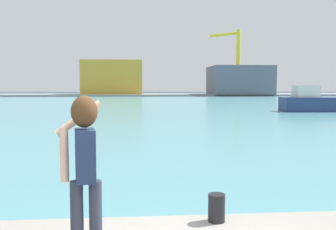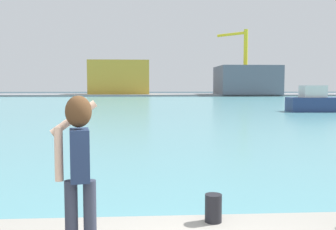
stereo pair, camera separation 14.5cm
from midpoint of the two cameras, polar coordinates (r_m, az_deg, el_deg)
ground_plane at (r=53.19m, az=-3.52°, el=1.89°), size 220.00×220.00×0.00m
harbor_water at (r=55.19m, az=-3.52°, el=1.99°), size 140.00×100.00×0.02m
far_shore_dock at (r=95.16m, az=-3.55°, el=3.13°), size 140.00×20.00×0.41m
person_photographer at (r=4.12m, az=-12.59°, el=-6.48°), size 0.53×0.55×1.74m
harbor_bollard at (r=5.23m, az=7.79°, el=-13.99°), size 0.23×0.23×0.38m
boat_moored at (r=36.83m, az=22.28°, el=1.84°), size 5.96×2.62×2.40m
warehouse_left at (r=93.97m, az=-7.40°, el=5.73°), size 14.69×9.43×8.27m
warehouse_right at (r=94.14m, az=12.02°, el=5.24°), size 14.43×12.36×6.87m
port_crane at (r=94.63m, az=11.42°, el=8.85°), size 6.48×6.84×15.83m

